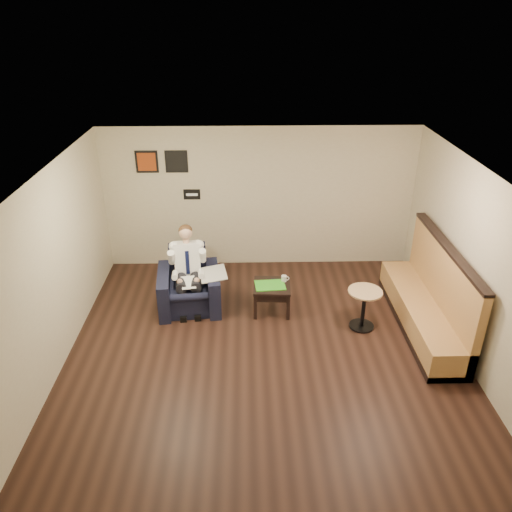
{
  "coord_description": "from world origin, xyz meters",
  "views": [
    {
      "loc": [
        -0.28,
        -6.12,
        4.8
      ],
      "look_at": [
        -0.11,
        1.2,
        1.07
      ],
      "focal_mm": 35.0,
      "sensor_mm": 36.0,
      "label": 1
    }
  ],
  "objects_px": {
    "armchair": "(189,281)",
    "banquette": "(426,289)",
    "smartphone": "(275,279)",
    "side_table": "(272,298)",
    "green_folder": "(270,285)",
    "coffee_mug": "(284,278)",
    "seated_man": "(188,276)",
    "cafe_table": "(363,309)"
  },
  "relations": [
    {
      "from": "cafe_table",
      "to": "side_table",
      "type": "bearing_deg",
      "value": 160.12
    },
    {
      "from": "green_folder",
      "to": "side_table",
      "type": "bearing_deg",
      "value": 30.42
    },
    {
      "from": "side_table",
      "to": "cafe_table",
      "type": "xyz_separation_m",
      "value": [
        1.46,
        -0.53,
        0.09
      ]
    },
    {
      "from": "smartphone",
      "to": "cafe_table",
      "type": "relative_size",
      "value": 0.23
    },
    {
      "from": "coffee_mug",
      "to": "cafe_table",
      "type": "distance_m",
      "value": 1.43
    },
    {
      "from": "side_table",
      "to": "armchair",
      "type": "bearing_deg",
      "value": 173.6
    },
    {
      "from": "armchair",
      "to": "banquette",
      "type": "relative_size",
      "value": 0.37
    },
    {
      "from": "seated_man",
      "to": "smartphone",
      "type": "xyz_separation_m",
      "value": [
        1.48,
        0.15,
        -0.18
      ]
    },
    {
      "from": "armchair",
      "to": "banquette",
      "type": "distance_m",
      "value": 3.92
    },
    {
      "from": "coffee_mug",
      "to": "smartphone",
      "type": "bearing_deg",
      "value": 159.63
    },
    {
      "from": "seated_man",
      "to": "smartphone",
      "type": "bearing_deg",
      "value": -0.54
    },
    {
      "from": "side_table",
      "to": "smartphone",
      "type": "bearing_deg",
      "value": 69.37
    },
    {
      "from": "coffee_mug",
      "to": "banquette",
      "type": "relative_size",
      "value": 0.04
    },
    {
      "from": "armchair",
      "to": "coffee_mug",
      "type": "distance_m",
      "value": 1.64
    },
    {
      "from": "side_table",
      "to": "smartphone",
      "type": "relative_size",
      "value": 3.93
    },
    {
      "from": "armchair",
      "to": "coffee_mug",
      "type": "xyz_separation_m",
      "value": [
        1.64,
        -0.04,
        0.06
      ]
    },
    {
      "from": "banquette",
      "to": "armchair",
      "type": "bearing_deg",
      "value": 169.69
    },
    {
      "from": "smartphone",
      "to": "cafe_table",
      "type": "distance_m",
      "value": 1.58
    },
    {
      "from": "green_folder",
      "to": "coffee_mug",
      "type": "bearing_deg",
      "value": 30.42
    },
    {
      "from": "banquette",
      "to": "side_table",
      "type": "bearing_deg",
      "value": 167.42
    },
    {
      "from": "armchair",
      "to": "banquette",
      "type": "height_order",
      "value": "banquette"
    },
    {
      "from": "green_folder",
      "to": "cafe_table",
      "type": "bearing_deg",
      "value": -18.75
    },
    {
      "from": "green_folder",
      "to": "cafe_table",
      "type": "height_order",
      "value": "cafe_table"
    },
    {
      "from": "green_folder",
      "to": "coffee_mug",
      "type": "xyz_separation_m",
      "value": [
        0.25,
        0.14,
        0.05
      ]
    },
    {
      "from": "seated_man",
      "to": "cafe_table",
      "type": "relative_size",
      "value": 2.01
    },
    {
      "from": "smartphone",
      "to": "cafe_table",
      "type": "bearing_deg",
      "value": -13.54
    },
    {
      "from": "smartphone",
      "to": "banquette",
      "type": "xyz_separation_m",
      "value": [
        2.36,
        -0.72,
        0.2
      ]
    },
    {
      "from": "banquette",
      "to": "cafe_table",
      "type": "xyz_separation_m",
      "value": [
        -0.96,
        0.01,
        -0.37
      ]
    },
    {
      "from": "armchair",
      "to": "cafe_table",
      "type": "bearing_deg",
      "value": -19.61
    },
    {
      "from": "coffee_mug",
      "to": "cafe_table",
      "type": "height_order",
      "value": "cafe_table"
    },
    {
      "from": "green_folder",
      "to": "smartphone",
      "type": "bearing_deg",
      "value": 62.77
    },
    {
      "from": "green_folder",
      "to": "banquette",
      "type": "height_order",
      "value": "banquette"
    },
    {
      "from": "green_folder",
      "to": "banquette",
      "type": "xyz_separation_m",
      "value": [
        2.46,
        -0.52,
        0.2
      ]
    },
    {
      "from": "coffee_mug",
      "to": "banquette",
      "type": "bearing_deg",
      "value": -16.72
    },
    {
      "from": "armchair",
      "to": "seated_man",
      "type": "relative_size",
      "value": 0.75
    },
    {
      "from": "smartphone",
      "to": "banquette",
      "type": "relative_size",
      "value": 0.06
    },
    {
      "from": "side_table",
      "to": "banquette",
      "type": "bearing_deg",
      "value": -12.58
    },
    {
      "from": "armchair",
      "to": "seated_man",
      "type": "height_order",
      "value": "seated_man"
    },
    {
      "from": "coffee_mug",
      "to": "cafe_table",
      "type": "relative_size",
      "value": 0.16
    },
    {
      "from": "armchair",
      "to": "green_folder",
      "type": "distance_m",
      "value": 1.41
    },
    {
      "from": "cafe_table",
      "to": "banquette",
      "type": "bearing_deg",
      "value": -0.69
    },
    {
      "from": "coffee_mug",
      "to": "side_table",
      "type": "bearing_deg",
      "value": -149.58
    }
  ]
}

